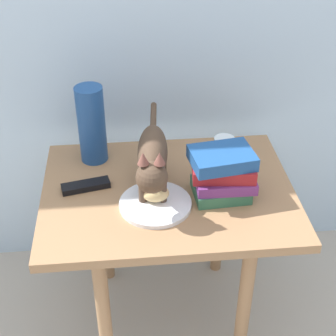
{
  "coord_description": "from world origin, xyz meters",
  "views": [
    {
      "loc": [
        -0.12,
        -1.26,
        1.55
      ],
      "look_at": [
        0.0,
        0.0,
        0.67
      ],
      "focal_mm": 54.23,
      "sensor_mm": 36.0,
      "label": 1
    }
  ],
  "objects_px": {
    "plate": "(155,204)",
    "cat": "(152,157)",
    "book_stack": "(223,173)",
    "side_table": "(168,210)",
    "candle_jar": "(224,150)",
    "tv_remote": "(86,186)",
    "green_vase": "(92,125)",
    "bread_roll": "(156,193)"
  },
  "relations": [
    {
      "from": "side_table",
      "to": "tv_remote",
      "type": "height_order",
      "value": "tv_remote"
    },
    {
      "from": "side_table",
      "to": "green_vase",
      "type": "distance_m",
      "value": 0.37
    },
    {
      "from": "tv_remote",
      "to": "bread_roll",
      "type": "bearing_deg",
      "value": -36.87
    },
    {
      "from": "bread_roll",
      "to": "book_stack",
      "type": "relative_size",
      "value": 0.39
    },
    {
      "from": "plate",
      "to": "cat",
      "type": "distance_m",
      "value": 0.14
    },
    {
      "from": "bread_roll",
      "to": "book_stack",
      "type": "height_order",
      "value": "book_stack"
    },
    {
      "from": "side_table",
      "to": "cat",
      "type": "relative_size",
      "value": 1.64
    },
    {
      "from": "plate",
      "to": "tv_remote",
      "type": "bearing_deg",
      "value": 152.87
    },
    {
      "from": "side_table",
      "to": "green_vase",
      "type": "bearing_deg",
      "value": 139.74
    },
    {
      "from": "candle_jar",
      "to": "green_vase",
      "type": "bearing_deg",
      "value": 173.35
    },
    {
      "from": "bread_roll",
      "to": "green_vase",
      "type": "height_order",
      "value": "green_vase"
    },
    {
      "from": "cat",
      "to": "candle_jar",
      "type": "bearing_deg",
      "value": 32.87
    },
    {
      "from": "plate",
      "to": "candle_jar",
      "type": "bearing_deg",
      "value": 42.18
    },
    {
      "from": "cat",
      "to": "tv_remote",
      "type": "distance_m",
      "value": 0.25
    },
    {
      "from": "book_stack",
      "to": "tv_remote",
      "type": "xyz_separation_m",
      "value": [
        -0.42,
        0.07,
        -0.07
      ]
    },
    {
      "from": "book_stack",
      "to": "cat",
      "type": "bearing_deg",
      "value": 173.24
    },
    {
      "from": "candle_jar",
      "to": "bread_roll",
      "type": "bearing_deg",
      "value": -138.87
    },
    {
      "from": "bread_roll",
      "to": "cat",
      "type": "xyz_separation_m",
      "value": [
        -0.0,
        0.05,
        0.09
      ]
    },
    {
      "from": "side_table",
      "to": "cat",
      "type": "height_order",
      "value": "cat"
    },
    {
      "from": "cat",
      "to": "green_vase",
      "type": "bearing_deg",
      "value": 130.93
    },
    {
      "from": "tv_remote",
      "to": "candle_jar",
      "type": "bearing_deg",
      "value": 2.09
    },
    {
      "from": "plate",
      "to": "candle_jar",
      "type": "distance_m",
      "value": 0.34
    },
    {
      "from": "green_vase",
      "to": "candle_jar",
      "type": "distance_m",
      "value": 0.45
    },
    {
      "from": "book_stack",
      "to": "green_vase",
      "type": "distance_m",
      "value": 0.46
    },
    {
      "from": "book_stack",
      "to": "green_vase",
      "type": "bearing_deg",
      "value": 148.88
    },
    {
      "from": "cat",
      "to": "tv_remote",
      "type": "height_order",
      "value": "cat"
    },
    {
      "from": "plate",
      "to": "tv_remote",
      "type": "height_order",
      "value": "tv_remote"
    },
    {
      "from": "cat",
      "to": "tv_remote",
      "type": "relative_size",
      "value": 3.19
    },
    {
      "from": "side_table",
      "to": "tv_remote",
      "type": "bearing_deg",
      "value": 173.69
    },
    {
      "from": "cat",
      "to": "book_stack",
      "type": "xyz_separation_m",
      "value": [
        0.21,
        -0.02,
        -0.05
      ]
    },
    {
      "from": "side_table",
      "to": "candle_jar",
      "type": "bearing_deg",
      "value": 35.71
    },
    {
      "from": "book_stack",
      "to": "candle_jar",
      "type": "height_order",
      "value": "book_stack"
    },
    {
      "from": "plate",
      "to": "tv_remote",
      "type": "distance_m",
      "value": 0.24
    },
    {
      "from": "plate",
      "to": "tv_remote",
      "type": "xyz_separation_m",
      "value": [
        -0.21,
        0.11,
        0.0
      ]
    },
    {
      "from": "book_stack",
      "to": "tv_remote",
      "type": "height_order",
      "value": "book_stack"
    },
    {
      "from": "cat",
      "to": "candle_jar",
      "type": "distance_m",
      "value": 0.31
    },
    {
      "from": "cat",
      "to": "book_stack",
      "type": "relative_size",
      "value": 2.34
    },
    {
      "from": "green_vase",
      "to": "candle_jar",
      "type": "relative_size",
      "value": 3.12
    },
    {
      "from": "green_vase",
      "to": "candle_jar",
      "type": "height_order",
      "value": "green_vase"
    },
    {
      "from": "bread_roll",
      "to": "tv_remote",
      "type": "xyz_separation_m",
      "value": [
        -0.21,
        0.1,
        -0.03
      ]
    },
    {
      "from": "cat",
      "to": "candle_jar",
      "type": "height_order",
      "value": "cat"
    },
    {
      "from": "plate",
      "to": "candle_jar",
      "type": "xyz_separation_m",
      "value": [
        0.25,
        0.22,
        0.03
      ]
    }
  ]
}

